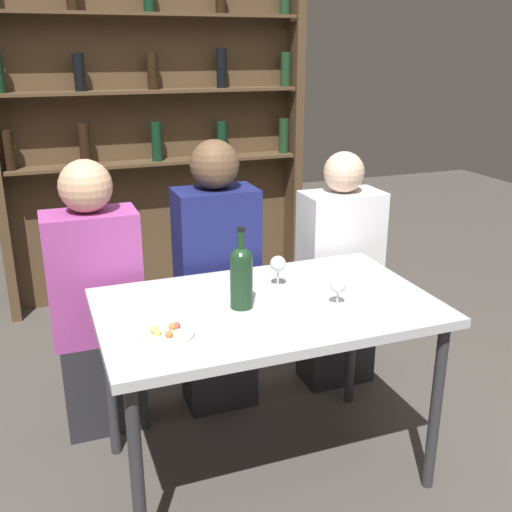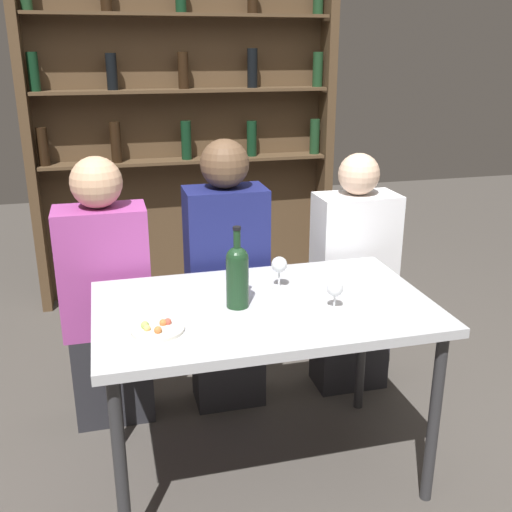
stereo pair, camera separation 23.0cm
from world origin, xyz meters
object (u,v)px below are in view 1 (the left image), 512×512
wine_bottle (241,274)px  seated_person_left (97,308)px  food_plate_0 (167,333)px  seated_person_right (339,278)px  wine_glass_1 (278,265)px  wine_glass_0 (338,287)px  seated_person_center (217,285)px

wine_bottle → seated_person_left: seated_person_left is taller
food_plate_0 → seated_person_left: bearing=103.7°
seated_person_left → seated_person_right: (1.18, 0.00, -0.03)m
wine_glass_1 → seated_person_left: size_ratio=0.11×
wine_glass_0 → wine_glass_1: (-0.14, 0.24, 0.02)m
wine_glass_0 → seated_person_left: bearing=141.0°
wine_glass_0 → seated_person_right: size_ratio=0.09×
wine_bottle → seated_person_left: bearing=131.1°
food_plate_0 → seated_person_center: seated_person_center is taller
wine_glass_1 → food_plate_0: size_ratio=0.72×
seated_person_left → seated_person_center: seated_person_center is taller
wine_bottle → seated_person_center: size_ratio=0.24×
food_plate_0 → wine_bottle: bearing=23.6°
wine_bottle → wine_glass_0: 0.36m
food_plate_0 → seated_person_right: bearing=33.9°
food_plate_0 → wine_glass_1: bearing=27.5°
wine_bottle → seated_person_left: 0.78m
wine_glass_0 → seated_person_right: 0.80m
wine_glass_1 → seated_person_right: 0.71m
wine_bottle → wine_glass_1: bearing=33.0°
wine_glass_0 → wine_bottle: bearing=161.5°
wine_glass_1 → food_plate_0: wine_glass_1 is taller
wine_glass_1 → seated_person_right: bearing=39.4°
wine_bottle → seated_person_center: (0.07, 0.55, -0.26)m
seated_person_center → seated_person_left: bearing=-180.0°
food_plate_0 → seated_person_left: seated_person_left is taller
seated_person_center → seated_person_right: seated_person_center is taller
wine_glass_1 → wine_bottle: bearing=-147.0°
wine_bottle → seated_person_center: 0.61m
seated_person_center → wine_bottle: bearing=-97.4°
seated_person_left → seated_person_right: 1.18m
wine_bottle → food_plate_0: 0.36m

